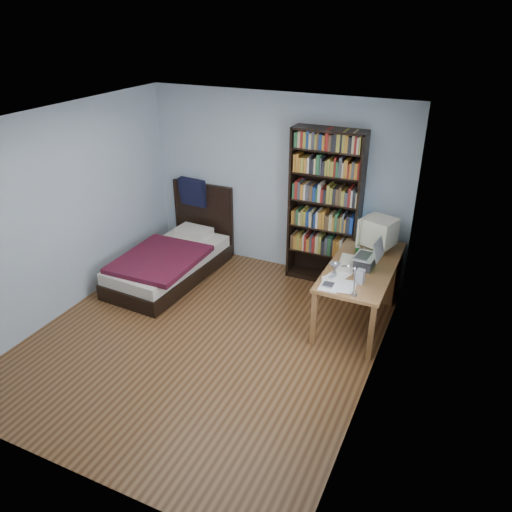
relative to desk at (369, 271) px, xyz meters
name	(u,v)px	position (x,y,z in m)	size (l,w,h in m)	color
room	(202,241)	(-1.48, -1.66, 0.83)	(4.20, 4.24, 2.50)	#4E2E17
desk	(369,271)	(0.00, 0.00, 0.00)	(0.75, 1.66, 0.73)	brown
crt_monitor	(378,232)	(0.05, 0.00, 0.55)	(0.47, 0.43, 0.43)	beige
laptop	(366,260)	(0.05, -0.54, 0.42)	(0.32, 0.32, 0.37)	#2D2D30
desk_lamp	(338,270)	(-0.01, -1.56, 0.76)	(0.21, 0.47, 0.56)	#99999E
keyboard	(347,264)	(-0.17, -0.56, 0.33)	(0.19, 0.48, 0.03)	beige
speaker	(360,277)	(0.08, -0.92, 0.39)	(0.08, 0.08, 0.17)	gray
soda_can	(357,251)	(-0.12, -0.25, 0.37)	(0.06, 0.06, 0.11)	#083C1B
mouse	(366,254)	(-0.03, -0.20, 0.33)	(0.07, 0.12, 0.04)	silver
phone_silver	(335,272)	(-0.24, -0.81, 0.32)	(0.05, 0.11, 0.02)	silver
phone_grey	(332,276)	(-0.24, -0.92, 0.32)	(0.05, 0.10, 0.02)	gray
external_drive	(328,285)	(-0.22, -1.13, 0.32)	(0.11, 0.11, 0.02)	gray
bookshelf	(325,208)	(-0.73, 0.27, 0.65)	(0.95, 0.30, 2.12)	black
bed	(172,259)	(-2.69, -0.52, -0.16)	(1.07, 2.05, 1.16)	black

